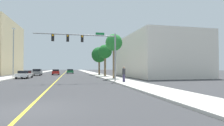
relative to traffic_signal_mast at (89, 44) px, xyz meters
The scene contains 15 objects.
ground 28.84m from the traffic_signal_mast, 98.19° to the left, with size 192.00×192.00×0.00m, color #38383A.
sidewalk_left 31.21m from the traffic_signal_mast, 114.18° to the left, with size 3.07×168.00×0.15m, color beige.
sidewalk_right 28.90m from the traffic_signal_mast, 80.85° to the left, with size 3.07×168.00×0.15m, color beige.
lane_marking_center 28.84m from the traffic_signal_mast, 98.19° to the left, with size 0.16×144.00×0.01m, color yellow.
building_right_near 19.12m from the traffic_signal_mast, 37.85° to the left, with size 12.44×18.96×8.21m, color silver.
traffic_signal_mast is the anchor object (origin of this frame).
street_lamp 16.07m from the traffic_signal_mast, 136.23° to the left, with size 0.56×0.28×8.42m.
palm_near 7.24m from the traffic_signal_mast, 50.46° to the left, with size 2.70×2.70×7.05m.
palm_mid 14.01m from the traffic_signal_mast, 70.81° to the left, with size 2.78×2.78×6.30m.
palm_far 21.44m from the traffic_signal_mast, 77.53° to the left, with size 3.73×3.73×6.65m.
car_green 34.09m from the traffic_signal_mast, 93.81° to the left, with size 2.01×4.27×1.35m.
car_white 15.46m from the traffic_signal_mast, 131.26° to the left, with size 1.99×4.40×1.32m.
car_red 26.18m from the traffic_signal_mast, 102.83° to the left, with size 1.93×4.59×1.38m.
car_gray 24.47m from the traffic_signal_mast, 113.58° to the left, with size 2.00×4.17×1.51m.
pedestrian 5.72m from the traffic_signal_mast, 20.81° to the right, with size 0.38×0.38×1.82m.
Camera 1 is at (1.86, -8.54, 1.87)m, focal length 29.00 mm.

